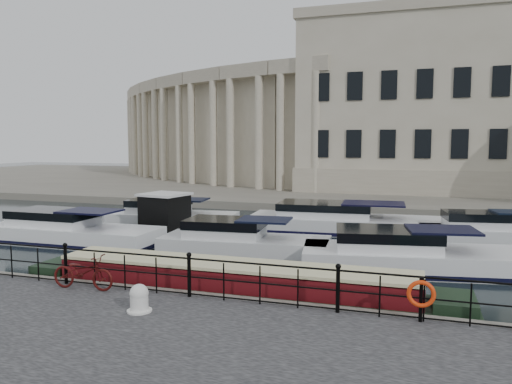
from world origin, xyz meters
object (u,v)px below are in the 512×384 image
life_ring_post (421,295)px  harbour_hut (165,216)px  bicycle (83,272)px  mooring_bollard (139,299)px  narrowboat (232,290)px

life_ring_post → harbour_hut: (-12.42, 10.71, -0.26)m
bicycle → mooring_bollard: size_ratio=2.74×
life_ring_post → narrowboat: size_ratio=0.08×
harbour_hut → bicycle: bearing=-63.0°
life_ring_post → mooring_bollard: bearing=-168.3°
bicycle → narrowboat: bearing=-67.9°
life_ring_post → narrowboat: 5.54m
bicycle → mooring_bollard: bearing=-117.3°
narrowboat → life_ring_post: bearing=-16.8°
bicycle → narrowboat: (3.82, 1.78, -0.68)m
mooring_bollard → harbour_hut: harbour_hut is taller
mooring_bollard → narrowboat: (1.33, 2.91, -0.51)m
bicycle → harbour_hut: 11.43m
life_ring_post → narrowboat: bearing=163.6°
life_ring_post → harbour_hut: harbour_hut is taller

